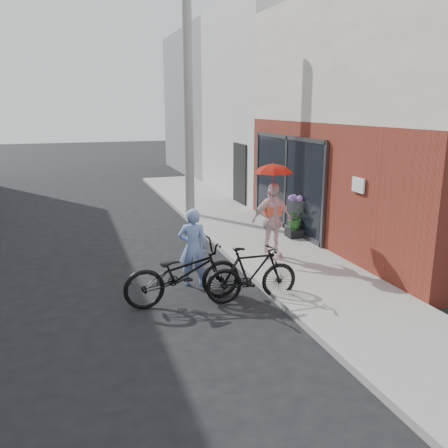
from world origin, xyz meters
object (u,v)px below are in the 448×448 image
kimono_woman (272,220)px  bike_right (252,274)px  planter (295,233)px  officer (193,248)px  utility_pole (188,102)px  bike_left (183,273)px

kimono_woman → bike_right: bearing=-126.6°
bike_right → planter: bike_right is taller
officer → kimono_woman: bearing=-138.8°
utility_pole → bike_right: bearing=-94.9°
utility_pole → kimono_woman: utility_pole is taller
bike_left → planter: (3.63, 2.92, -0.32)m
officer → kimono_woman: 2.19m
bike_left → officer: bearing=-29.2°
utility_pole → officer: 6.37m
kimono_woman → officer: bearing=-161.2°
officer → kimono_woman: (2.01, 0.85, 0.19)m
officer → bike_right: officer is taller
utility_pole → officer: (-1.37, -5.59, -2.74)m
bike_right → kimono_woman: 2.30m
kimono_woman → bike_left: bearing=-150.1°
utility_pole → kimono_woman: (0.64, -4.74, -2.55)m
planter → utility_pole: bearing=118.6°
utility_pole → kimono_woman: bearing=-82.3°
utility_pole → bike_left: size_ratio=3.35×
officer → bike_left: size_ratio=0.73×
officer → bike_left: (-0.38, -0.77, -0.21)m
officer → bike_left: officer is taller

